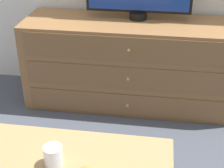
% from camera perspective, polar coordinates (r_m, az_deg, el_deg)
% --- Properties ---
extents(ground_plane, '(12.00, 12.00, 0.00)m').
position_cam_1_polar(ground_plane, '(3.09, 1.70, 0.15)').
color(ground_plane, '#474C56').
extents(dresser, '(1.63, 0.52, 0.68)m').
position_cam_1_polar(dresser, '(2.68, 3.25, 3.40)').
color(dresser, olive).
rests_on(dresser, ground_plane).
extents(drink_cup, '(0.08, 0.08, 0.09)m').
position_cam_1_polar(drink_cup, '(1.53, -9.72, -11.83)').
color(drink_cup, white).
rests_on(drink_cup, coffee_table).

